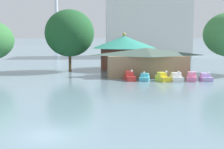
# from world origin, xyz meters

# --- Properties ---
(ground_plane) EXTENTS (2000.00, 2000.00, 0.00)m
(ground_plane) POSITION_xyz_m (0.00, 0.00, 0.00)
(ground_plane) COLOR slate
(pedal_boat_red) EXTENTS (1.79, 3.11, 1.85)m
(pedal_boat_red) POSITION_xyz_m (8.64, 28.32, 0.61)
(pedal_boat_red) COLOR red
(pedal_boat_red) RESTS_ON ground
(pedal_boat_cyan) EXTENTS (2.13, 3.16, 1.59)m
(pedal_boat_cyan) POSITION_xyz_m (11.08, 28.20, 0.47)
(pedal_boat_cyan) COLOR #4CB7CC
(pedal_boat_cyan) RESTS_ON ground
(pedal_boat_yellow) EXTENTS (2.00, 3.15, 1.81)m
(pedal_boat_yellow) POSITION_xyz_m (13.83, 27.28, 0.56)
(pedal_boat_yellow) COLOR yellow
(pedal_boat_yellow) RESTS_ON ground
(pedal_boat_white) EXTENTS (1.79, 2.30, 1.76)m
(pedal_boat_white) POSITION_xyz_m (16.01, 27.02, 0.55)
(pedal_boat_white) COLOR white
(pedal_boat_white) RESTS_ON ground
(pedal_boat_pink) EXTENTS (2.14, 2.77, 1.68)m
(pedal_boat_pink) POSITION_xyz_m (18.51, 27.16, 0.58)
(pedal_boat_pink) COLOR pink
(pedal_boat_pink) RESTS_ON ground
(pedal_boat_lavender) EXTENTS (1.70, 2.53, 1.59)m
(pedal_boat_lavender) POSITION_xyz_m (20.84, 27.27, 0.49)
(pedal_boat_lavender) COLOR #B299D8
(pedal_boat_lavender) RESTS_ON ground
(boathouse) EXTENTS (15.04, 7.83, 5.06)m
(boathouse) POSITION_xyz_m (12.22, 33.64, 2.64)
(boathouse) COLOR #9E7F5B
(boathouse) RESTS_ON ground
(green_roof_pavilion) EXTENTS (13.62, 13.62, 7.86)m
(green_roof_pavilion) POSITION_xyz_m (9.13, 45.11, 4.13)
(green_roof_pavilion) COLOR brown
(green_roof_pavilion) RESTS_ON ground
(shoreline_tree_mid) EXTENTS (9.83, 9.83, 12.42)m
(shoreline_tree_mid) POSITION_xyz_m (-2.11, 41.84, 7.72)
(shoreline_tree_mid) COLOR brown
(shoreline_tree_mid) RESTS_ON ground
(background_building_block) EXTENTS (28.87, 15.94, 28.31)m
(background_building_block) POSITION_xyz_m (20.76, 89.09, 14.17)
(background_building_block) COLOR silver
(background_building_block) RESTS_ON ground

